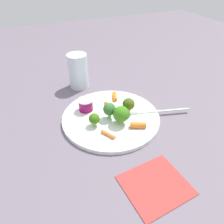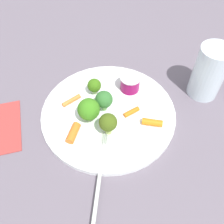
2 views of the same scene
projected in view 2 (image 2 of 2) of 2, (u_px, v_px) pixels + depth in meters
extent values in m
plane|color=#635965|center=(108.00, 115.00, 0.56)|extent=(2.40, 2.40, 0.00)
cylinder|color=white|center=(108.00, 113.00, 0.56)|extent=(0.30, 0.30, 0.01)
cylinder|color=#800A49|center=(130.00, 83.00, 0.58)|extent=(0.04, 0.04, 0.03)
cylinder|color=silver|center=(130.00, 78.00, 0.57)|extent=(0.05, 0.05, 0.00)
cylinder|color=#9AAF67|center=(90.00, 117.00, 0.53)|extent=(0.01, 0.01, 0.02)
sphere|color=#3A7D1C|center=(89.00, 109.00, 0.52)|extent=(0.05, 0.05, 0.05)
cylinder|color=#86C36A|center=(104.00, 106.00, 0.55)|extent=(0.01, 0.01, 0.02)
sphere|color=#326B2E|center=(104.00, 99.00, 0.53)|extent=(0.04, 0.04, 0.04)
cylinder|color=#98AD56|center=(108.00, 129.00, 0.51)|extent=(0.01, 0.01, 0.02)
sphere|color=#415816|center=(108.00, 122.00, 0.49)|extent=(0.04, 0.04, 0.04)
cylinder|color=#8FAB71|center=(95.00, 91.00, 0.58)|extent=(0.01, 0.01, 0.01)
sphere|color=#3B6C15|center=(94.00, 85.00, 0.57)|extent=(0.03, 0.03, 0.03)
cylinder|color=orange|center=(73.00, 133.00, 0.51)|extent=(0.03, 0.05, 0.02)
cylinder|color=orange|center=(71.00, 100.00, 0.57)|extent=(0.04, 0.03, 0.01)
cylinder|color=orange|center=(131.00, 112.00, 0.55)|extent=(0.04, 0.02, 0.01)
cylinder|color=orange|center=(152.00, 122.00, 0.53)|extent=(0.05, 0.03, 0.01)
cube|color=#B6C2B2|center=(99.00, 184.00, 0.45)|extent=(0.05, 0.16, 0.00)
cube|color=#B6C2B2|center=(102.00, 138.00, 0.51)|extent=(0.01, 0.03, 0.00)
cube|color=#B6C2B2|center=(104.00, 138.00, 0.51)|extent=(0.01, 0.03, 0.00)
cube|color=#B6C2B2|center=(106.00, 138.00, 0.51)|extent=(0.01, 0.03, 0.00)
cube|color=#B6C2B2|center=(107.00, 138.00, 0.51)|extent=(0.01, 0.03, 0.00)
cylinder|color=silver|center=(209.00, 72.00, 0.56)|extent=(0.07, 0.07, 0.13)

